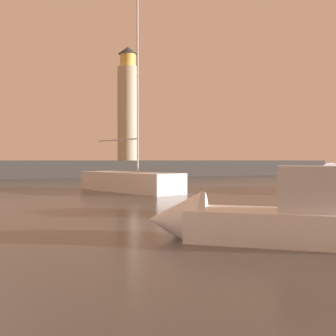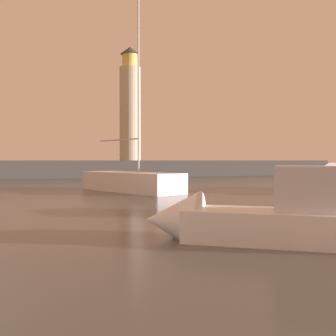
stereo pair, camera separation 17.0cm
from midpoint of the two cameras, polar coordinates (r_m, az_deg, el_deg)
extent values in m
plane|color=#4C4742|center=(29.01, -6.58, -3.29)|extent=(220.00, 220.00, 0.00)
cube|color=#423F3D|center=(55.22, -13.30, -0.12)|extent=(77.49, 6.86, 2.18)
cylinder|color=beige|center=(57.17, -5.13, 7.38)|extent=(2.84, 2.84, 12.64)
cylinder|color=#F2CC59|center=(58.40, -5.15, 14.42)|extent=(2.13, 2.13, 1.77)
cone|color=#33383D|center=(58.74, -5.15, 15.74)|extent=(2.56, 2.56, 1.01)
cube|color=white|center=(11.54, 15.23, -7.77)|extent=(5.01, 4.42, 0.86)
cone|color=white|center=(11.96, 1.03, -7.21)|extent=(2.35, 2.37, 1.74)
cube|color=silver|center=(11.43, 19.00, -2.71)|extent=(2.09, 2.02, 1.19)
cone|color=silver|center=(35.04, 20.66, -1.22)|extent=(2.55, 2.41, 2.35)
cube|color=white|center=(29.39, -4.94, -1.90)|extent=(5.62, 9.15, 1.36)
cylinder|color=#B7B7BC|center=(29.20, -3.90, 12.16)|extent=(0.12, 0.12, 12.92)
cylinder|color=#B7B7BC|center=(30.63, -6.69, 3.83)|extent=(1.85, 4.54, 0.09)
camera|label=1|loc=(0.08, -89.77, 0.00)|focal=44.49mm
camera|label=2|loc=(0.08, 90.23, 0.00)|focal=44.49mm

